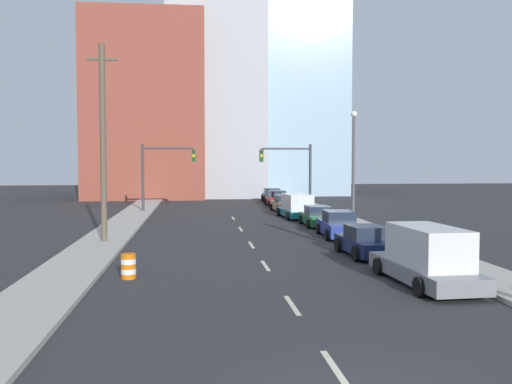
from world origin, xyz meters
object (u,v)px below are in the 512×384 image
(street_lamp, at_px, (354,159))
(sedan_blue, at_px, (339,225))
(sedan_black, at_px, (272,196))
(utility_pole_left_mid, at_px, (103,143))
(sedan_tan, at_px, (285,204))
(sedan_red, at_px, (277,199))
(traffic_barrel, at_px, (129,266))
(sedan_navy, at_px, (366,242))
(traffic_signal_left, at_px, (159,168))
(box_truck_teal, at_px, (297,207))
(box_truck_gray, at_px, (426,257))
(traffic_signal_right, at_px, (295,167))
(sedan_green, at_px, (318,217))

(street_lamp, xyz_separation_m, sedan_blue, (-2.68, -6.42, -3.93))
(sedan_black, bearing_deg, utility_pole_left_mid, -110.74)
(sedan_tan, distance_m, sedan_red, 6.26)
(traffic_barrel, bearing_deg, sedan_tan, 69.52)
(utility_pole_left_mid, height_order, street_lamp, utility_pole_left_mid)
(traffic_barrel, relative_size, sedan_black, 0.21)
(sedan_navy, distance_m, sedan_black, 36.02)
(traffic_signal_left, distance_m, box_truck_teal, 13.02)
(traffic_barrel, distance_m, box_truck_gray, 10.98)
(traffic_signal_right, distance_m, street_lamp, 11.35)
(traffic_barrel, relative_size, sedan_green, 0.21)
(traffic_signal_right, xyz_separation_m, box_truck_teal, (-0.95, -6.22, -3.00))
(sedan_tan, relative_size, sedan_black, 1.06)
(sedan_green, bearing_deg, sedan_red, 91.39)
(sedan_green, distance_m, box_truck_teal, 5.59)
(traffic_signal_left, height_order, sedan_tan, traffic_signal_left)
(utility_pole_left_mid, relative_size, box_truck_gray, 1.76)
(utility_pole_left_mid, relative_size, street_lamp, 1.33)
(sedan_navy, distance_m, sedan_tan, 23.99)
(box_truck_gray, height_order, sedan_blue, box_truck_gray)
(utility_pole_left_mid, xyz_separation_m, sedan_blue, (13.21, 1.60, -4.73))
(street_lamp, bearing_deg, sedan_blue, -112.69)
(traffic_signal_right, bearing_deg, box_truck_gray, -91.22)
(sedan_blue, height_order, sedan_black, sedan_blue)
(traffic_signal_right, distance_m, utility_pole_left_mid, 23.58)
(utility_pole_left_mid, xyz_separation_m, sedan_black, (13.23, 30.86, -4.74))
(sedan_green, distance_m, sedan_tan, 11.51)
(utility_pole_left_mid, xyz_separation_m, box_truck_teal, (12.76, 12.91, -4.53))
(box_truck_teal, bearing_deg, sedan_red, 85.73)
(utility_pole_left_mid, bearing_deg, sedan_red, 62.72)
(sedan_red, xyz_separation_m, sedan_black, (0.29, 5.77, -0.01))
(utility_pole_left_mid, bearing_deg, sedan_blue, 6.89)
(sedan_green, bearing_deg, utility_pole_left_mid, -150.38)
(traffic_signal_right, relative_size, sedan_blue, 1.24)
(street_lamp, distance_m, sedan_red, 17.78)
(utility_pole_left_mid, relative_size, traffic_barrel, 11.16)
(traffic_barrel, relative_size, sedan_blue, 0.20)
(box_truck_teal, bearing_deg, traffic_signal_left, 147.18)
(traffic_signal_left, height_order, sedan_navy, traffic_signal_left)
(sedan_black, bearing_deg, traffic_barrel, -102.76)
(traffic_signal_left, height_order, traffic_signal_right, same)
(box_truck_teal, height_order, sedan_tan, box_truck_teal)
(sedan_black, bearing_deg, sedan_navy, -88.28)
(sedan_blue, bearing_deg, traffic_signal_left, 125.72)
(sedan_blue, distance_m, sedan_black, 29.26)
(sedan_navy, height_order, sedan_red, sedan_red)
(utility_pole_left_mid, height_order, traffic_barrel, utility_pole_left_mid)
(box_truck_gray, bearing_deg, traffic_signal_left, 107.57)
(sedan_navy, relative_size, sedan_tan, 0.92)
(traffic_signal_right, xyz_separation_m, traffic_barrel, (-11.39, -28.36, -3.43))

